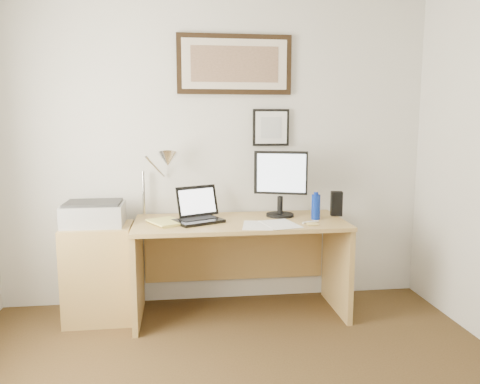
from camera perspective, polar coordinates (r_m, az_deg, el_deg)
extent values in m
cube|color=silver|center=(3.86, -2.92, 4.87)|extent=(3.50, 0.02, 2.50)
cube|color=#A98347|center=(3.75, -16.78, -9.41)|extent=(0.50, 0.40, 0.73)
cylinder|color=#0B2793|center=(3.65, 9.22, -1.82)|extent=(0.07, 0.07, 0.19)
cylinder|color=#0B2793|center=(3.64, 9.26, -0.17)|extent=(0.03, 0.03, 0.02)
cube|color=black|center=(3.83, 11.68, -1.39)|extent=(0.10, 0.09, 0.20)
cube|color=white|center=(3.42, 2.22, -4.07)|extent=(0.27, 0.34, 0.00)
cube|color=white|center=(3.46, 4.95, -3.91)|extent=(0.29, 0.36, 0.00)
cube|color=#DDC069|center=(3.48, 8.82, -3.86)|extent=(0.08, 0.08, 0.01)
cylinder|color=white|center=(3.53, 8.60, -3.64)|extent=(0.14, 0.06, 0.02)
imported|color=#E2D96A|center=(3.47, -10.50, -3.85)|extent=(0.32, 0.35, 0.02)
cube|color=#A98347|center=(3.58, 0.00, -3.75)|extent=(1.60, 0.70, 0.03)
cube|color=#A98347|center=(3.67, -12.37, -9.73)|extent=(0.04, 0.65, 0.72)
cube|color=#A98347|center=(3.85, 11.73, -8.81)|extent=(0.04, 0.65, 0.72)
cube|color=#A98347|center=(3.97, -0.61, -6.76)|extent=(1.50, 0.03, 0.55)
cube|color=black|center=(3.52, -5.10, -3.53)|extent=(0.41, 0.37, 0.02)
cube|color=black|center=(3.55, -5.13, -3.21)|extent=(0.31, 0.24, 0.00)
cube|color=black|center=(3.63, -5.21, -1.11)|extent=(0.34, 0.22, 0.23)
cube|color=white|center=(3.62, -5.21, -1.13)|extent=(0.29, 0.18, 0.18)
cylinder|color=black|center=(3.76, 4.89, -2.79)|extent=(0.22, 0.22, 0.02)
cylinder|color=black|center=(3.74, 4.90, -1.59)|extent=(0.04, 0.04, 0.14)
cube|color=black|center=(3.70, 4.99, 2.35)|extent=(0.41, 0.16, 0.34)
cube|color=silver|center=(3.68, 5.05, 2.32)|extent=(0.36, 0.12, 0.30)
cube|color=#A4A4A7|center=(3.67, -17.39, -2.65)|extent=(0.44, 0.34, 0.16)
cube|color=#2D2D2D|center=(3.65, -17.46, -1.26)|extent=(0.40, 0.30, 0.02)
cylinder|color=silver|center=(3.81, -11.67, -0.18)|extent=(0.02, 0.02, 0.36)
cylinder|color=silver|center=(3.72, -10.30, 3.06)|extent=(0.15, 0.23, 0.19)
cone|color=silver|center=(3.65, -8.80, 3.94)|extent=(0.16, 0.18, 0.15)
cube|color=black|center=(3.86, -0.67, 15.29)|extent=(0.92, 0.03, 0.47)
cube|color=beige|center=(3.85, -0.64, 15.32)|extent=(0.84, 0.01, 0.39)
cube|color=brown|center=(3.84, -0.63, 15.33)|extent=(0.70, 0.00, 0.28)
cube|color=black|center=(3.88, 3.78, 7.85)|extent=(0.30, 0.02, 0.30)
cube|color=white|center=(3.87, 3.83, 7.84)|extent=(0.26, 0.00, 0.26)
cube|color=#B3B8BD|center=(3.87, 3.84, 7.84)|extent=(0.17, 0.00, 0.17)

